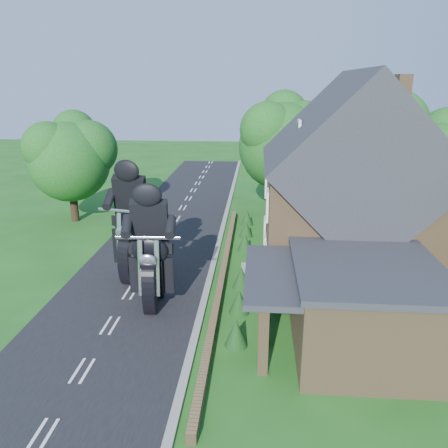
# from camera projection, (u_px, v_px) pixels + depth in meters

# --- Properties ---
(ground) EXTENTS (120.00, 120.00, 0.00)m
(ground) POSITION_uv_depth(u_px,v_px,m) (110.00, 326.00, 18.14)
(ground) COLOR #185016
(ground) RESTS_ON ground
(road) EXTENTS (7.00, 80.00, 0.02)m
(road) POSITION_uv_depth(u_px,v_px,m) (110.00, 326.00, 18.13)
(road) COLOR black
(road) RESTS_ON ground
(kerb) EXTENTS (0.30, 80.00, 0.12)m
(kerb) POSITION_uv_depth(u_px,v_px,m) (197.00, 328.00, 17.85)
(kerb) COLOR gray
(kerb) RESTS_ON ground
(garden_wall) EXTENTS (0.30, 22.00, 0.40)m
(garden_wall) POSITION_uv_depth(u_px,v_px,m) (223.00, 275.00, 22.50)
(garden_wall) COLOR brown
(garden_wall) RESTS_ON ground
(house) EXTENTS (9.54, 8.64, 10.24)m
(house) POSITION_uv_depth(u_px,v_px,m) (348.00, 194.00, 21.71)
(house) COLOR brown
(house) RESTS_ON ground
(annex) EXTENTS (7.05, 5.94, 3.44)m
(annex) POSITION_uv_depth(u_px,v_px,m) (360.00, 306.00, 16.10)
(annex) COLOR brown
(annex) RESTS_ON ground
(tree_behind_house) EXTENTS (7.81, 7.20, 10.08)m
(tree_behind_house) POSITION_uv_depth(u_px,v_px,m) (376.00, 134.00, 30.47)
(tree_behind_house) COLOR black
(tree_behind_house) RESTS_ON ground
(tree_behind_left) EXTENTS (6.94, 6.40, 9.16)m
(tree_behind_left) POSITION_uv_depth(u_px,v_px,m) (288.00, 138.00, 32.00)
(tree_behind_left) COLOR black
(tree_behind_left) RESTS_ON ground
(tree_far_road) EXTENTS (6.08, 5.60, 7.84)m
(tree_far_road) POSITION_uv_depth(u_px,v_px,m) (74.00, 154.00, 30.53)
(tree_far_road) COLOR black
(tree_far_road) RESTS_ON ground
(shrub_a) EXTENTS (0.90, 0.90, 1.10)m
(shrub_a) POSITION_uv_depth(u_px,v_px,m) (236.00, 333.00, 16.62)
(shrub_a) COLOR black
(shrub_a) RESTS_ON ground
(shrub_b) EXTENTS (0.90, 0.90, 1.10)m
(shrub_b) POSITION_uv_depth(u_px,v_px,m) (239.00, 301.00, 19.00)
(shrub_b) COLOR black
(shrub_b) RESTS_ON ground
(shrub_c) EXTENTS (0.90, 0.90, 1.10)m
(shrub_c) POSITION_uv_depth(u_px,v_px,m) (241.00, 277.00, 21.37)
(shrub_c) COLOR black
(shrub_c) RESTS_ON ground
(shrub_d) EXTENTS (0.90, 0.90, 1.10)m
(shrub_d) POSITION_uv_depth(u_px,v_px,m) (245.00, 242.00, 26.11)
(shrub_d) COLOR black
(shrub_d) RESTS_ON ground
(shrub_e) EXTENTS (0.90, 0.90, 1.10)m
(shrub_e) POSITION_uv_depth(u_px,v_px,m) (246.00, 229.00, 28.48)
(shrub_e) COLOR black
(shrub_e) RESTS_ON ground
(shrub_f) EXTENTS (0.90, 0.90, 1.10)m
(shrub_f) POSITION_uv_depth(u_px,v_px,m) (247.00, 217.00, 30.85)
(shrub_f) COLOR black
(shrub_f) RESTS_ON ground
(motorcycle_lead) EXTENTS (0.54, 1.85, 1.71)m
(motorcycle_lead) POSITION_uv_depth(u_px,v_px,m) (153.00, 289.00, 19.49)
(motorcycle_lead) COLOR black
(motorcycle_lead) RESTS_ON ground
(motorcycle_follow) EXTENTS (0.89, 2.04, 1.85)m
(motorcycle_follow) POSITION_uv_depth(u_px,v_px,m) (135.00, 261.00, 22.34)
(motorcycle_follow) COLOR black
(motorcycle_follow) RESTS_ON ground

